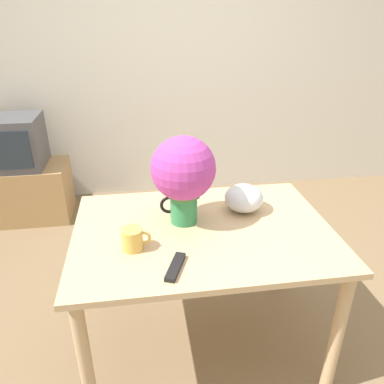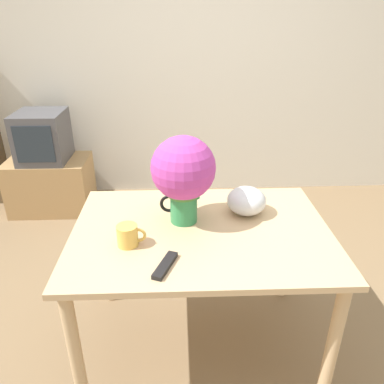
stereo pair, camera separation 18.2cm
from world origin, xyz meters
name	(u,v)px [view 1 (the left image)]	position (x,y,z in m)	size (l,w,h in m)	color
ground_plane	(217,326)	(0.00, 0.00, 0.00)	(12.00, 12.00, 0.00)	#7F6647
wall_back	(176,62)	(0.00, 2.01, 1.30)	(8.00, 0.05, 2.60)	silver
table	(203,246)	(-0.11, -0.10, 0.66)	(1.27, 0.90, 0.77)	tan
flower_vase	(183,174)	(-0.20, -0.01, 1.03)	(0.32, 0.32, 0.45)	#2D844C
coffee_mug	(133,239)	(-0.45, -0.22, 0.82)	(0.13, 0.10, 0.10)	gold
white_bowl	(244,198)	(0.13, 0.06, 0.84)	(0.21, 0.21, 0.14)	silver
remote_control	(175,267)	(-0.28, -0.39, 0.78)	(0.11, 0.19, 0.02)	black
tv_stand	(28,192)	(-1.43, 1.59, 0.25)	(0.73, 0.46, 0.50)	tan
tv_set	(17,142)	(-1.43, 1.59, 0.72)	(0.41, 0.45, 0.44)	#4C4C51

